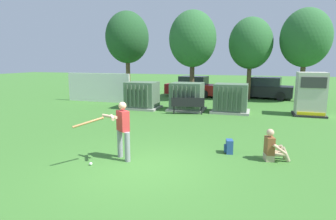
{
  "coord_description": "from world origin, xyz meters",
  "views": [
    {
      "loc": [
        2.99,
        -6.84,
        2.95
      ],
      "look_at": [
        -0.28,
        3.5,
        1.0
      ],
      "focal_mm": 30.06,
      "sensor_mm": 36.0,
      "label": 1
    }
  ],
  "objects_px": {
    "transformer_mid_west": "(187,97)",
    "park_bench": "(188,104)",
    "parked_car_left_of_center": "(264,89)",
    "batter": "(121,128)",
    "transformer_west": "(142,96)",
    "transformer_mid_east": "(231,99)",
    "parked_car_leftmost": "(192,87)",
    "generator_enclosure": "(310,94)",
    "backpack": "(229,147)",
    "seated_spectator": "(273,148)",
    "sports_ball": "(91,164)"
  },
  "relations": [
    {
      "from": "transformer_west",
      "to": "transformer_mid_west",
      "type": "bearing_deg",
      "value": 4.87
    },
    {
      "from": "transformer_west",
      "to": "generator_enclosure",
      "type": "height_order",
      "value": "generator_enclosure"
    },
    {
      "from": "parked_car_leftmost",
      "to": "parked_car_left_of_center",
      "type": "distance_m",
      "value": 5.59
    },
    {
      "from": "backpack",
      "to": "park_bench",
      "type": "bearing_deg",
      "value": 115.09
    },
    {
      "from": "parked_car_leftmost",
      "to": "backpack",
      "type": "bearing_deg",
      "value": -72.59
    },
    {
      "from": "batter",
      "to": "sports_ball",
      "type": "xyz_separation_m",
      "value": [
        -0.63,
        -0.7,
        -0.93
      ]
    },
    {
      "from": "transformer_mid_east",
      "to": "transformer_west",
      "type": "bearing_deg",
      "value": -176.5
    },
    {
      "from": "generator_enclosure",
      "to": "parked_car_leftmost",
      "type": "relative_size",
      "value": 0.53
    },
    {
      "from": "generator_enclosure",
      "to": "parked_car_left_of_center",
      "type": "bearing_deg",
      "value": 108.64
    },
    {
      "from": "sports_ball",
      "to": "seated_spectator",
      "type": "height_order",
      "value": "seated_spectator"
    },
    {
      "from": "sports_ball",
      "to": "batter",
      "type": "bearing_deg",
      "value": 47.82
    },
    {
      "from": "batter",
      "to": "parked_car_left_of_center",
      "type": "distance_m",
      "value": 16.12
    },
    {
      "from": "batter",
      "to": "backpack",
      "type": "relative_size",
      "value": 3.95
    },
    {
      "from": "sports_ball",
      "to": "transformer_west",
      "type": "bearing_deg",
      "value": 103.81
    },
    {
      "from": "parked_car_left_of_center",
      "to": "transformer_mid_west",
      "type": "bearing_deg",
      "value": -122.72
    },
    {
      "from": "park_bench",
      "to": "seated_spectator",
      "type": "bearing_deg",
      "value": -56.85
    },
    {
      "from": "generator_enclosure",
      "to": "park_bench",
      "type": "bearing_deg",
      "value": -165.95
    },
    {
      "from": "seated_spectator",
      "to": "batter",
      "type": "bearing_deg",
      "value": -163.51
    },
    {
      "from": "transformer_mid_west",
      "to": "transformer_mid_east",
      "type": "distance_m",
      "value": 2.52
    },
    {
      "from": "generator_enclosure",
      "to": "park_bench",
      "type": "distance_m",
      "value": 6.49
    },
    {
      "from": "generator_enclosure",
      "to": "parked_car_leftmost",
      "type": "height_order",
      "value": "generator_enclosure"
    },
    {
      "from": "seated_spectator",
      "to": "parked_car_leftmost",
      "type": "relative_size",
      "value": 0.22
    },
    {
      "from": "sports_ball",
      "to": "backpack",
      "type": "relative_size",
      "value": 0.2
    },
    {
      "from": "transformer_mid_west",
      "to": "parked_car_left_of_center",
      "type": "bearing_deg",
      "value": 57.28
    },
    {
      "from": "transformer_mid_east",
      "to": "parked_car_leftmost",
      "type": "bearing_deg",
      "value": 119.56
    },
    {
      "from": "transformer_west",
      "to": "seated_spectator",
      "type": "xyz_separation_m",
      "value": [
        7.15,
        -7.14,
        -0.41
      ]
    },
    {
      "from": "batter",
      "to": "sports_ball",
      "type": "distance_m",
      "value": 1.33
    },
    {
      "from": "backpack",
      "to": "transformer_mid_east",
      "type": "bearing_deg",
      "value": 94.86
    },
    {
      "from": "transformer_mid_east",
      "to": "generator_enclosure",
      "type": "bearing_deg",
      "value": 5.06
    },
    {
      "from": "park_bench",
      "to": "seated_spectator",
      "type": "height_order",
      "value": "seated_spectator"
    },
    {
      "from": "parked_car_leftmost",
      "to": "parked_car_left_of_center",
      "type": "height_order",
      "value": "same"
    },
    {
      "from": "park_bench",
      "to": "parked_car_left_of_center",
      "type": "xyz_separation_m",
      "value": [
        4.1,
        8.01,
        0.22
      ]
    },
    {
      "from": "transformer_mid_west",
      "to": "transformer_mid_east",
      "type": "bearing_deg",
      "value": 2.01
    },
    {
      "from": "transformer_mid_west",
      "to": "park_bench",
      "type": "xyz_separation_m",
      "value": [
        0.33,
        -1.12,
        -0.25
      ]
    },
    {
      "from": "generator_enclosure",
      "to": "backpack",
      "type": "distance_m",
      "value": 8.35
    },
    {
      "from": "transformer_mid_west",
      "to": "seated_spectator",
      "type": "relative_size",
      "value": 2.18
    },
    {
      "from": "seated_spectator",
      "to": "transformer_west",
      "type": "bearing_deg",
      "value": 135.04
    },
    {
      "from": "transformer_mid_west",
      "to": "parked_car_left_of_center",
      "type": "relative_size",
      "value": 0.48
    },
    {
      "from": "sports_ball",
      "to": "transformer_mid_east",
      "type": "bearing_deg",
      "value": 72.28
    },
    {
      "from": "park_bench",
      "to": "parked_car_leftmost",
      "type": "relative_size",
      "value": 0.42
    },
    {
      "from": "seated_spectator",
      "to": "parked_car_left_of_center",
      "type": "bearing_deg",
      "value": 89.95
    },
    {
      "from": "transformer_mid_east",
      "to": "batter",
      "type": "xyz_separation_m",
      "value": [
        -2.38,
        -8.73,
        0.19
      ]
    },
    {
      "from": "transformer_mid_west",
      "to": "generator_enclosure",
      "type": "distance_m",
      "value": 6.62
    },
    {
      "from": "transformer_mid_east",
      "to": "parked_car_left_of_center",
      "type": "distance_m",
      "value": 7.07
    },
    {
      "from": "transformer_west",
      "to": "transformer_mid_west",
      "type": "relative_size",
      "value": 1.0
    },
    {
      "from": "transformer_mid_west",
      "to": "backpack",
      "type": "height_order",
      "value": "transformer_mid_west"
    },
    {
      "from": "transformer_west",
      "to": "transformer_mid_east",
      "type": "xyz_separation_m",
      "value": [
        5.25,
        0.32,
        0.0
      ]
    },
    {
      "from": "park_bench",
      "to": "generator_enclosure",
      "type": "bearing_deg",
      "value": 14.05
    },
    {
      "from": "batter",
      "to": "backpack",
      "type": "height_order",
      "value": "batter"
    },
    {
      "from": "generator_enclosure",
      "to": "seated_spectator",
      "type": "xyz_separation_m",
      "value": [
        -2.18,
        -7.83,
        -0.76
      ]
    }
  ]
}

